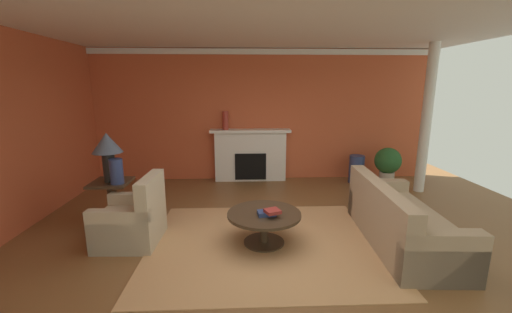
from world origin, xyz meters
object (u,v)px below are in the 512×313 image
Objects in this scene: vase_on_side_table at (116,171)px; vase_mantel_left at (225,121)px; fireplace at (250,156)px; side_table at (113,200)px; armchair_near_window at (133,221)px; potted_plant at (388,163)px; coffee_table at (264,221)px; vase_tall_corner at (356,169)px; sofa at (399,223)px; table_lamp at (107,148)px.

vase_mantel_left is (1.50, 2.40, 0.50)m from vase_on_side_table.
side_table is at bearing -133.36° from fireplace.
vase_mantel_left is (1.15, 2.89, 1.08)m from armchair_near_window.
vase_mantel_left reaches higher than potted_plant.
armchair_near_window is (-1.70, -2.94, -0.25)m from fireplace.
coffee_table is at bearing -77.65° from vase_mantel_left.
potted_plant reaches higher than vase_tall_corner.
fireplace is at bearing 92.06° from coffee_table.
coffee_table is (0.11, -3.07, -0.22)m from fireplace.
armchair_near_window is 0.80m from side_table.
sofa is 4.11m from vase_on_side_table.
sofa is at bearing -10.88° from table_lamp.
fireplace is 3.08m from coffee_table.
vase_mantel_left reaches higher than fireplace.
coffee_table is (-1.85, 0.06, 0.04)m from sofa.
table_lamp reaches higher than sofa.
table_lamp is 5.52m from potted_plant.
sofa reaches higher than side_table.
vase_on_side_table is at bearing -38.66° from side_table.
table_lamp is (-2.20, -2.33, 0.67)m from fireplace.
vase_mantel_left reaches higher than coffee_table.
vase_mantel_left is at bearing 68.39° from armchair_near_window.
table_lamp reaches higher than side_table.
fireplace is 3.01m from potted_plant.
armchair_near_window reaches higher than side_table.
table_lamp is at bearing -125.89° from vase_mantel_left.
sofa is 2.86× the size of table_lamp.
vase_on_side_table reaches higher than vase_tall_corner.
potted_plant is (2.86, 2.55, 0.16)m from coffee_table.
vase_mantel_left is at bearing 172.50° from potted_plant.
side_table is 1.72× the size of vase_mantel_left.
side_table reaches higher than vase_tall_corner.
armchair_near_window reaches higher than coffee_table.
side_table is at bearing -125.89° from vase_mantel_left.
vase_mantel_left is 0.66× the size of vase_tall_corner.
armchair_near_window reaches higher than sofa.
vase_on_side_table is 4.94m from vase_tall_corner.
side_table is 0.84× the size of potted_plant.
armchair_near_window reaches higher than vase_tall_corner.
vase_tall_corner is at bearing 81.80° from sofa.
side_table is 0.53m from vase_on_side_table.
coffee_table is 3.57m from vase_tall_corner.
vase_mantel_left reaches higher than side_table.
vase_mantel_left is at bearing 54.11° from side_table.
side_table is (-0.50, 0.62, 0.09)m from armchair_near_window.
sofa is at bearing -1.91° from coffee_table.
armchair_near_window is at bearing -50.82° from table_lamp.
vase_on_side_table is at bearing -129.93° from fireplace.
vase_mantel_left is (-0.55, -0.05, 0.83)m from fireplace.
potted_plant is at bearing 68.93° from sofa.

